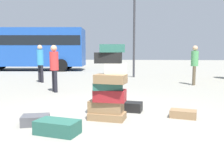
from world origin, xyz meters
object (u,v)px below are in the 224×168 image
object	(u,v)px
suitcase_charcoal_white_trunk	(35,120)
person_passerby_in_red	(195,62)
suitcase_black_upright_blue	(131,107)
suitcase_teal_right_side	(57,127)
parked_bus	(28,46)
suitcase_tower	(109,88)
person_bearded_onlooker	(40,60)
suitcase_brown_behind_tower	(183,114)
person_tourist_with_camera	(54,64)

from	to	relation	value
suitcase_charcoal_white_trunk	person_passerby_in_red	distance (m)	7.70
suitcase_black_upright_blue	suitcase_teal_right_side	distance (m)	2.12
suitcase_teal_right_side	parked_bus	world-z (taller)	parked_bus
person_passerby_in_red	suitcase_tower	bearing A→B (deg)	-11.40
suitcase_tower	suitcase_black_upright_blue	size ratio (longest dim) A/B	2.95
person_bearded_onlooker	suitcase_black_upright_blue	bearing A→B (deg)	-15.25
suitcase_black_upright_blue	person_passerby_in_red	world-z (taller)	person_passerby_in_red
suitcase_brown_behind_tower	suitcase_charcoal_white_trunk	world-z (taller)	suitcase_charcoal_white_trunk
suitcase_teal_right_side	parked_bus	bearing A→B (deg)	129.87
suitcase_teal_right_side	person_tourist_with_camera	world-z (taller)	person_tourist_with_camera
person_passerby_in_red	parked_bus	world-z (taller)	parked_bus
suitcase_black_upright_blue	suitcase_charcoal_white_trunk	xyz separation A→B (m)	(-1.79, -1.29, -0.02)
person_tourist_with_camera	person_passerby_in_red	bearing A→B (deg)	79.34
suitcase_teal_right_side	suitcase_charcoal_white_trunk	xyz separation A→B (m)	(-0.59, 0.47, -0.02)
suitcase_brown_behind_tower	suitcase_teal_right_side	distance (m)	2.66
suitcase_tower	suitcase_brown_behind_tower	xyz separation A→B (m)	(1.56, 0.31, -0.57)
person_tourist_with_camera	suitcase_brown_behind_tower	bearing A→B (deg)	16.33
suitcase_tower	suitcase_black_upright_blue	distance (m)	1.03
suitcase_brown_behind_tower	person_bearded_onlooker	xyz separation A→B (m)	(-5.42, 5.65, 0.94)
suitcase_teal_right_side	parked_bus	distance (m)	16.02
suitcase_teal_right_side	person_passerby_in_red	xyz separation A→B (m)	(3.74, 6.77, 0.87)
suitcase_black_upright_blue	suitcase_charcoal_white_trunk	world-z (taller)	suitcase_black_upright_blue
suitcase_tower	suitcase_brown_behind_tower	world-z (taller)	suitcase_tower
person_passerby_in_red	suitcase_black_upright_blue	bearing A→B (deg)	-11.12
suitcase_tower	person_tourist_with_camera	distance (m)	4.07
suitcase_charcoal_white_trunk	person_bearded_onlooker	xyz separation A→B (m)	(-2.50, 6.48, 0.93)
suitcase_teal_right_side	person_passerby_in_red	size ratio (longest dim) A/B	0.44
suitcase_tower	parked_bus	bearing A→B (deg)	120.28
suitcase_brown_behind_tower	suitcase_black_upright_blue	bearing A→B (deg)	172.63
person_bearded_onlooker	parked_bus	world-z (taller)	parked_bus
suitcase_brown_behind_tower	person_tourist_with_camera	world-z (taller)	person_tourist_with_camera
suitcase_teal_right_side	person_passerby_in_red	distance (m)	7.78
suitcase_teal_right_side	person_bearded_onlooker	distance (m)	7.66
suitcase_black_upright_blue	person_passerby_in_red	distance (m)	5.69
suitcase_brown_behind_tower	person_bearded_onlooker	world-z (taller)	person_bearded_onlooker
suitcase_black_upright_blue	parked_bus	distance (m)	15.09
suitcase_teal_right_side	person_tourist_with_camera	size ratio (longest dim) A/B	0.45
suitcase_tower	person_passerby_in_red	distance (m)	6.50
suitcase_tower	person_passerby_in_red	size ratio (longest dim) A/B	0.93
suitcase_tower	parked_bus	distance (m)	15.47
suitcase_teal_right_side	suitcase_charcoal_white_trunk	bearing A→B (deg)	155.43
suitcase_brown_behind_tower	person_passerby_in_red	xyz separation A→B (m)	(1.41, 5.47, 0.91)
suitcase_tower	person_bearded_onlooker	bearing A→B (deg)	122.98
suitcase_tower	suitcase_teal_right_side	world-z (taller)	suitcase_tower
suitcase_black_upright_blue	person_bearded_onlooker	xyz separation A→B (m)	(-4.29, 5.19, 0.91)
person_passerby_in_red	parked_bus	distance (m)	13.15
suitcase_tower	suitcase_teal_right_side	xyz separation A→B (m)	(-0.77, -0.99, -0.54)
suitcase_black_upright_blue	suitcase_brown_behind_tower	size ratio (longest dim) A/B	0.97
person_tourist_with_camera	person_bearded_onlooker	bearing A→B (deg)	175.43
suitcase_teal_right_side	person_passerby_in_red	bearing A→B (deg)	74.89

